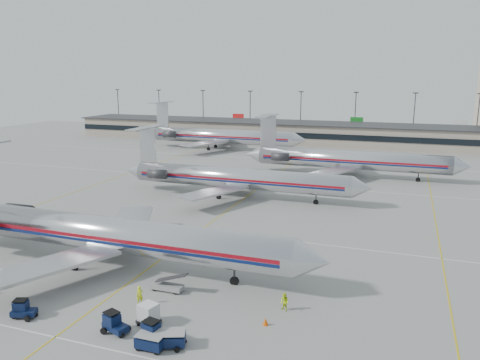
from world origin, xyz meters
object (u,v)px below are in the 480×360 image
at_px(belt_loader, 168,285).
at_px(jet_foreground, 102,233).
at_px(uld_container, 148,314).
at_px(tug_center, 114,323).
at_px(jet_second_row, 234,178).

bearing_deg(belt_loader, jet_foreground, 159.69).
height_order(jet_foreground, uld_container, jet_foreground).
distance_m(tug_center, uld_container, 2.87).
xyz_separation_m(jet_second_row, belt_loader, (6.47, -35.84, -2.82)).
relative_size(jet_second_row, tug_center, 17.98).
xyz_separation_m(jet_foreground, tug_center, (9.27, -11.65, -2.81)).
xyz_separation_m(jet_second_row, tug_center, (6.01, -44.02, -2.53)).
distance_m(jet_foreground, tug_center, 15.15).
height_order(tug_center, belt_loader, belt_loader).
relative_size(jet_second_row, belt_loader, 11.73).
height_order(jet_foreground, belt_loader, jet_foreground).
relative_size(jet_second_row, uld_container, 21.87).
bearing_deg(jet_foreground, uld_container, -40.40).
bearing_deg(tug_center, jet_second_row, 116.73).
relative_size(jet_foreground, tug_center, 19.48).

